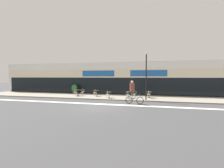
{
  "coord_description": "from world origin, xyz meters",
  "views": [
    {
      "loc": [
        5.22,
        -14.17,
        2.65
      ],
      "look_at": [
        -0.54,
        6.57,
        1.75
      ],
      "focal_mm": 28.0,
      "sensor_mm": 36.0,
      "label": 1
    }
  ],
  "objects_px": {
    "bistro_table_3": "(129,94)",
    "cafe_chair_4_near": "(149,94)",
    "bistro_table_2": "(109,94)",
    "planter_pot": "(74,89)",
    "cafe_chair_1_near": "(95,92)",
    "bistro_table_0": "(78,92)",
    "bistro_table_4": "(149,93)",
    "bistro_table_1": "(97,92)",
    "cyclist_0": "(133,90)",
    "cafe_chair_3_near": "(128,95)",
    "cafe_chair_2_near": "(108,94)",
    "cafe_chair_0_near": "(76,92)",
    "cafe_chair_3_side": "(134,94)",
    "lamp_post": "(146,72)",
    "cafe_chair_0_side": "(82,92)"
  },
  "relations": [
    {
      "from": "bistro_table_3",
      "to": "cafe_chair_4_near",
      "type": "relative_size",
      "value": 0.86
    },
    {
      "from": "bistro_table_2",
      "to": "planter_pot",
      "type": "height_order",
      "value": "planter_pot"
    },
    {
      "from": "bistro_table_3",
      "to": "cafe_chair_1_near",
      "type": "distance_m",
      "value": 4.62
    },
    {
      "from": "bistro_table_0",
      "to": "bistro_table_4",
      "type": "distance_m",
      "value": 9.28
    },
    {
      "from": "bistro_table_0",
      "to": "cafe_chair_1_near",
      "type": "xyz_separation_m",
      "value": [
        2.5,
        -0.18,
        -0.04
      ]
    },
    {
      "from": "bistro_table_2",
      "to": "bistro_table_4",
      "type": "relative_size",
      "value": 0.92
    },
    {
      "from": "bistro_table_0",
      "to": "cafe_chair_1_near",
      "type": "bearing_deg",
      "value": -4.14
    },
    {
      "from": "bistro_table_1",
      "to": "cyclist_0",
      "type": "bearing_deg",
      "value": -40.18
    },
    {
      "from": "cafe_chair_1_near",
      "to": "cafe_chair_3_near",
      "type": "relative_size",
      "value": 1.0
    },
    {
      "from": "bistro_table_1",
      "to": "cafe_chair_2_near",
      "type": "distance_m",
      "value": 3.1
    },
    {
      "from": "cafe_chair_1_near",
      "to": "cyclist_0",
      "type": "xyz_separation_m",
      "value": [
        5.47,
        -4.0,
        0.7
      ]
    },
    {
      "from": "bistro_table_0",
      "to": "bistro_table_4",
      "type": "relative_size",
      "value": 0.99
    },
    {
      "from": "cafe_chair_0_near",
      "to": "cafe_chair_3_side",
      "type": "relative_size",
      "value": 1.0
    },
    {
      "from": "cafe_chair_2_near",
      "to": "cafe_chair_3_side",
      "type": "height_order",
      "value": "same"
    },
    {
      "from": "bistro_table_2",
      "to": "cafe_chair_4_near",
      "type": "relative_size",
      "value": 0.79
    },
    {
      "from": "bistro_table_1",
      "to": "bistro_table_4",
      "type": "relative_size",
      "value": 0.94
    },
    {
      "from": "cafe_chair_1_near",
      "to": "cafe_chair_3_side",
      "type": "distance_m",
      "value": 5.24
    },
    {
      "from": "cafe_chair_2_near",
      "to": "bistro_table_2",
      "type": "bearing_deg",
      "value": -4.57
    },
    {
      "from": "bistro_table_3",
      "to": "cafe_chair_4_near",
      "type": "xyz_separation_m",
      "value": [
        2.23,
        0.74,
        -0.02
      ]
    },
    {
      "from": "cafe_chair_0_near",
      "to": "cyclist_0",
      "type": "distance_m",
      "value": 8.76
    },
    {
      "from": "bistro_table_2",
      "to": "cafe_chair_3_side",
      "type": "relative_size",
      "value": 0.79
    },
    {
      "from": "planter_pot",
      "to": "lamp_post",
      "type": "relative_size",
      "value": 0.26
    },
    {
      "from": "cafe_chair_2_near",
      "to": "lamp_post",
      "type": "relative_size",
      "value": 0.17
    },
    {
      "from": "bistro_table_0",
      "to": "bistro_table_3",
      "type": "xyz_separation_m",
      "value": [
        7.04,
        -1.08,
        -0.01
      ]
    },
    {
      "from": "cafe_chair_4_near",
      "to": "planter_pot",
      "type": "relative_size",
      "value": 0.66
    },
    {
      "from": "bistro_table_4",
      "to": "planter_pot",
      "type": "relative_size",
      "value": 0.57
    },
    {
      "from": "bistro_table_4",
      "to": "planter_pot",
      "type": "xyz_separation_m",
      "value": [
        -11.02,
        2.08,
        0.23
      ]
    },
    {
      "from": "bistro_table_1",
      "to": "cafe_chair_3_near",
      "type": "relative_size",
      "value": 0.81
    },
    {
      "from": "bistro_table_2",
      "to": "bistro_table_0",
      "type": "bearing_deg",
      "value": 166.36
    },
    {
      "from": "bistro_table_4",
      "to": "bistro_table_1",
      "type": "bearing_deg",
      "value": 178.63
    },
    {
      "from": "bistro_table_1",
      "to": "bistro_table_0",
      "type": "bearing_deg",
      "value": -169.89
    },
    {
      "from": "cafe_chair_3_side",
      "to": "lamp_post",
      "type": "bearing_deg",
      "value": 158.82
    },
    {
      "from": "cafe_chair_2_near",
      "to": "planter_pot",
      "type": "distance_m",
      "value": 7.63
    },
    {
      "from": "bistro_table_0",
      "to": "bistro_table_2",
      "type": "bearing_deg",
      "value": -13.64
    },
    {
      "from": "bistro_table_2",
      "to": "lamp_post",
      "type": "bearing_deg",
      "value": -9.08
    },
    {
      "from": "bistro_table_2",
      "to": "cafe_chair_0_near",
      "type": "bearing_deg",
      "value": 173.8
    },
    {
      "from": "cafe_chair_4_near",
      "to": "cyclist_0",
      "type": "relative_size",
      "value": 0.4
    },
    {
      "from": "bistro_table_0",
      "to": "bistro_table_1",
      "type": "bearing_deg",
      "value": 10.11
    },
    {
      "from": "bistro_table_3",
      "to": "cafe_chair_0_side",
      "type": "bearing_deg",
      "value": 170.41
    },
    {
      "from": "bistro_table_0",
      "to": "bistro_table_4",
      "type": "bearing_deg",
      "value": 1.74
    },
    {
      "from": "cafe_chair_0_side",
      "to": "planter_pot",
      "type": "xyz_separation_m",
      "value": [
        -2.37,
        2.36,
        0.23
      ]
    },
    {
      "from": "cafe_chair_2_near",
      "to": "planter_pot",
      "type": "xyz_separation_m",
      "value": [
        -6.41,
        4.12,
        0.23
      ]
    },
    {
      "from": "cafe_chair_3_near",
      "to": "bistro_table_1",
      "type": "bearing_deg",
      "value": 72.14
    },
    {
      "from": "bistro_table_2",
      "to": "cafe_chair_4_near",
      "type": "distance_m",
      "value": 4.67
    },
    {
      "from": "bistro_table_3",
      "to": "cafe_chair_4_near",
      "type": "bearing_deg",
      "value": 18.27
    },
    {
      "from": "bistro_table_0",
      "to": "bistro_table_4",
      "type": "xyz_separation_m",
      "value": [
        9.28,
        0.28,
        -0.04
      ]
    },
    {
      "from": "cafe_chair_0_near",
      "to": "cafe_chair_1_near",
      "type": "xyz_separation_m",
      "value": [
        2.51,
        0.44,
        0.0
      ]
    },
    {
      "from": "cafe_chair_0_side",
      "to": "bistro_table_0",
      "type": "bearing_deg",
      "value": -1.68
    },
    {
      "from": "cafe_chair_0_near",
      "to": "bistro_table_3",
      "type": "bearing_deg",
      "value": -88.46
    },
    {
      "from": "bistro_table_3",
      "to": "cafe_chair_3_near",
      "type": "bearing_deg",
      "value": -90.91
    }
  ]
}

